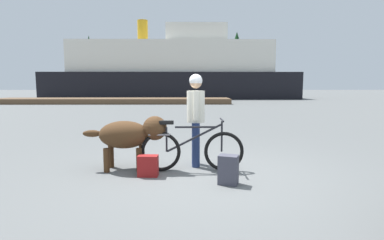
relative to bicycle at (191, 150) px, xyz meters
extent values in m
plane|color=#595B5B|center=(0.24, -0.29, -0.37)|extent=(160.00, 160.00, 0.00)
torus|color=black|center=(0.55, 0.00, -0.03)|extent=(0.68, 0.06, 0.68)
torus|color=black|center=(-0.52, 0.00, -0.03)|extent=(0.68, 0.06, 0.68)
cube|color=black|center=(0.07, 0.00, 0.39)|extent=(0.69, 0.03, 0.03)
cube|color=black|center=(0.05, 0.00, 0.20)|extent=(0.93, 0.03, 0.49)
cylinder|color=black|center=(-0.42, 0.00, 0.18)|extent=(0.03, 0.03, 0.42)
cylinder|color=black|center=(0.51, 0.00, 0.23)|extent=(0.03, 0.03, 0.52)
cube|color=black|center=(-0.42, 0.00, 0.47)|extent=(0.24, 0.10, 0.06)
cylinder|color=black|center=(0.51, 0.00, 0.51)|extent=(0.03, 0.44, 0.03)
cube|color=slate|center=(-0.54, 0.00, 0.27)|extent=(0.36, 0.14, 0.02)
cylinder|color=navy|center=(0.08, 0.47, 0.03)|extent=(0.14, 0.14, 0.80)
cylinder|color=navy|center=(0.08, 0.25, 0.03)|extent=(0.14, 0.14, 0.80)
cylinder|color=silver|center=(0.08, 0.36, 0.71)|extent=(0.32, 0.32, 0.56)
cylinder|color=silver|center=(0.08, 0.58, 0.74)|extent=(0.09, 0.09, 0.50)
cylinder|color=silver|center=(0.08, 0.14, 0.74)|extent=(0.09, 0.09, 0.50)
sphere|color=tan|center=(0.08, 0.36, 1.14)|extent=(0.22, 0.22, 0.22)
sphere|color=white|center=(0.08, 0.36, 1.17)|extent=(0.23, 0.23, 0.23)
ellipsoid|color=#472D19|center=(-1.16, 0.11, 0.24)|extent=(0.86, 0.56, 0.47)
sphere|color=#472D19|center=(-0.63, 0.11, 0.35)|extent=(0.42, 0.42, 0.42)
ellipsoid|color=#472D19|center=(-1.71, 0.11, 0.26)|extent=(0.32, 0.12, 0.12)
cylinder|color=#472D19|center=(-0.88, 0.26, -0.17)|extent=(0.10, 0.10, 0.41)
cylinder|color=#472D19|center=(-0.88, -0.05, -0.17)|extent=(0.10, 0.10, 0.41)
cylinder|color=#472D19|center=(-1.43, 0.26, -0.17)|extent=(0.10, 0.10, 0.41)
cylinder|color=#472D19|center=(-1.43, -0.05, -0.17)|extent=(0.10, 0.10, 0.41)
cube|color=#3F3F4C|center=(0.54, -0.70, -0.15)|extent=(0.33, 0.28, 0.44)
cube|color=maroon|center=(-0.70, -0.29, -0.20)|extent=(0.33, 0.20, 0.34)
cube|color=brown|center=(-5.88, 18.91, -0.17)|extent=(18.09, 2.97, 0.40)
cube|color=black|center=(-1.79, 28.55, 0.98)|extent=(26.04, 7.40, 2.70)
cube|color=silver|center=(-1.79, 28.55, 3.93)|extent=(20.83, 6.22, 3.20)
cube|color=silver|center=(0.81, 28.55, 6.43)|extent=(6.25, 4.44, 1.80)
cylinder|color=#BF8C19|center=(-4.92, 28.55, 6.73)|extent=(1.10, 1.10, 2.40)
cylinder|color=#4C331E|center=(-15.55, 43.86, 0.91)|extent=(0.38, 0.38, 2.56)
cone|color=#143819|center=(-15.55, 43.86, 5.46)|extent=(2.84, 2.84, 6.54)
cylinder|color=#4C331E|center=(1.47, 43.32, 1.37)|extent=(0.32, 0.32, 3.48)
cone|color=#19471E|center=(1.47, 43.32, 6.81)|extent=(3.37, 3.37, 7.39)
cylinder|color=#4C331E|center=(7.60, 43.67, 1.31)|extent=(0.43, 0.43, 3.35)
cone|color=#143819|center=(7.60, 43.67, 6.14)|extent=(4.06, 4.06, 6.32)
cylinder|color=#4C331E|center=(6.06, 46.27, 1.01)|extent=(0.43, 0.43, 2.76)
cone|color=#143819|center=(6.06, 46.27, 6.55)|extent=(3.30, 3.30, 8.34)
camera|label=1|loc=(-0.06, -5.08, 1.10)|focal=28.54mm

